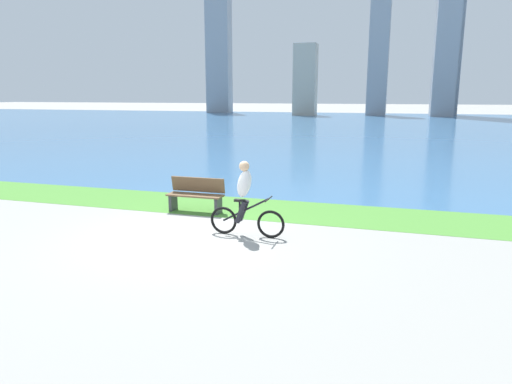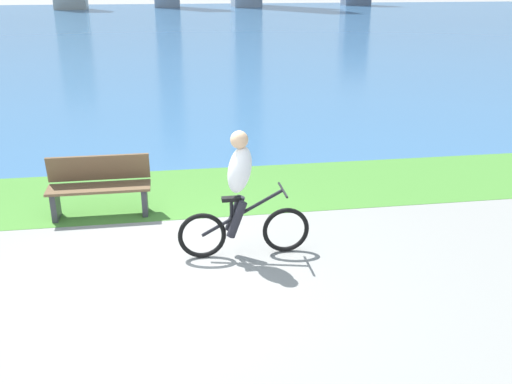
# 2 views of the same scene
# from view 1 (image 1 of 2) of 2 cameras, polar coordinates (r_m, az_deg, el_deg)

# --- Properties ---
(ground_plane) EXTENTS (300.00, 300.00, 0.00)m
(ground_plane) POSITION_cam_1_polar(r_m,az_deg,el_deg) (10.19, -8.30, -5.47)
(ground_plane) COLOR gray
(grass_strip_bayside) EXTENTS (120.00, 2.33, 0.01)m
(grass_strip_bayside) POSITION_cam_1_polar(r_m,az_deg,el_deg) (12.71, -2.89, -1.83)
(grass_strip_bayside) COLOR #478433
(grass_strip_bayside) RESTS_ON ground
(bay_water_surface) EXTENTS (300.00, 67.40, 0.00)m
(bay_water_surface) POSITION_cam_1_polar(r_m,az_deg,el_deg) (46.75, 11.88, 8.03)
(bay_water_surface) COLOR #386693
(bay_water_surface) RESTS_ON ground
(cyclist_lead) EXTENTS (1.70, 0.52, 1.65)m
(cyclist_lead) POSITION_cam_1_polar(r_m,az_deg,el_deg) (9.93, -1.38, -0.85)
(cyclist_lead) COLOR black
(cyclist_lead) RESTS_ON ground
(bench_near_path) EXTENTS (1.50, 0.47, 0.90)m
(bench_near_path) POSITION_cam_1_polar(r_m,az_deg,el_deg) (12.20, -7.45, -0.35)
(bench_near_path) COLOR brown
(bench_near_path) RESTS_ON ground
(city_skyline_far_shore) EXTENTS (52.84, 9.06, 25.21)m
(city_skyline_far_shore) POSITION_cam_1_polar(r_m,az_deg,el_deg) (73.10, 15.47, 17.10)
(city_skyline_far_shore) COLOR #8C939E
(city_skyline_far_shore) RESTS_ON ground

